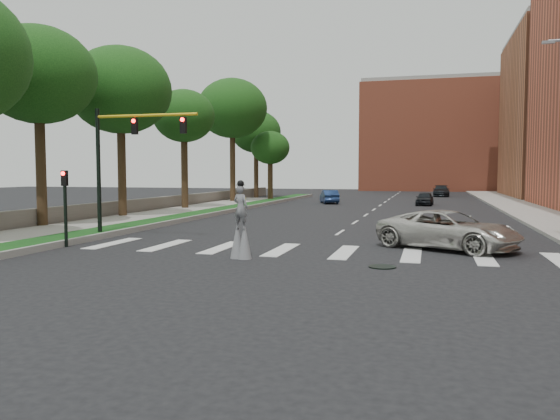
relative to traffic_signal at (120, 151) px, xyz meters
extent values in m
plane|color=black|center=(9.78, -3.00, -4.15)|extent=(160.00, 160.00, 0.00)
cube|color=#113D14|center=(-1.72, 17.00, -4.03)|extent=(2.00, 60.00, 0.25)
cube|color=gray|center=(-0.67, 17.00, -4.01)|extent=(0.20, 60.00, 0.28)
cube|color=gray|center=(-4.72, 7.00, -4.06)|extent=(4.00, 60.00, 0.18)
cube|color=gray|center=(22.28, 22.00, -4.06)|extent=(5.00, 90.00, 0.18)
cube|color=#605A52|center=(-7.22, 19.00, -3.60)|extent=(0.50, 56.00, 1.10)
cylinder|color=black|center=(12.78, -5.00, -4.13)|extent=(0.90, 0.90, 0.04)
cube|color=#C95D3F|center=(15.78, 75.00, 4.85)|extent=(26.00, 14.00, 18.00)
cube|color=slate|center=(19.08, 3.00, 4.60)|extent=(0.50, 0.18, 0.12)
cylinder|color=black|center=(-1.22, 0.00, -1.05)|extent=(0.20, 0.20, 6.20)
cylinder|color=gold|center=(1.38, 0.00, 1.65)|extent=(5.20, 0.14, 0.14)
cube|color=black|center=(0.78, 0.00, 1.15)|extent=(0.28, 0.18, 0.75)
cylinder|color=#FF0C0C|center=(0.78, -0.10, 1.40)|extent=(0.18, 0.06, 0.18)
cube|color=black|center=(3.28, 0.00, 1.15)|extent=(0.28, 0.18, 0.75)
cylinder|color=#FF0C0C|center=(3.28, -0.10, 1.40)|extent=(0.18, 0.06, 0.18)
cylinder|color=black|center=(-0.52, -3.50, -2.65)|extent=(0.14, 0.14, 3.00)
cube|color=black|center=(-0.52, -3.50, -1.25)|extent=(0.25, 0.16, 0.65)
cylinder|color=#FF0C0C|center=(-0.52, -3.60, -1.05)|extent=(0.16, 0.05, 0.16)
cylinder|color=#302113|center=(7.80, -4.54, -3.62)|extent=(0.07, 0.07, 1.07)
cylinder|color=#302113|center=(7.49, -4.46, -3.62)|extent=(0.07, 0.07, 1.07)
cone|color=slate|center=(7.80, -4.54, -3.48)|extent=(0.52, 0.52, 1.34)
cone|color=slate|center=(7.49, -4.46, -3.48)|extent=(0.52, 0.52, 1.34)
imported|color=slate|center=(7.64, -4.50, -2.28)|extent=(0.67, 0.52, 1.61)
sphere|color=black|center=(7.64, -4.50, -1.41)|extent=(0.26, 0.26, 0.26)
cylinder|color=black|center=(7.64, -4.50, -1.46)|extent=(0.34, 0.34, 0.02)
cube|color=yellow|center=(7.68, -4.36, -1.83)|extent=(0.22, 0.05, 0.10)
imported|color=beige|center=(15.03, 0.00, -3.35)|extent=(6.31, 5.03, 1.59)
imported|color=black|center=(13.84, 30.25, -3.51)|extent=(1.74, 3.84, 1.28)
imported|color=navy|center=(4.53, 31.04, -3.48)|extent=(2.68, 4.34, 1.35)
imported|color=black|center=(15.73, 50.23, -3.43)|extent=(2.09, 5.00, 1.44)
cylinder|color=#302113|center=(-6.76, 2.79, -0.68)|extent=(0.56, 0.56, 6.94)
ellipsoid|color=#113710|center=(-6.76, 2.79, 4.38)|extent=(6.34, 6.34, 5.39)
cylinder|color=#302113|center=(-6.07, 10.01, -0.67)|extent=(0.56, 0.56, 6.97)
ellipsoid|color=#113710|center=(-6.07, 10.01, 4.54)|extent=(6.92, 6.92, 5.88)
cylinder|color=#302113|center=(-5.50, 18.69, -0.89)|extent=(0.56, 0.56, 6.52)
ellipsoid|color=#113710|center=(-5.50, 18.69, 3.65)|extent=(5.13, 5.13, 4.36)
cylinder|color=#302113|center=(-5.38, 29.91, -0.21)|extent=(0.56, 0.56, 7.88)
ellipsoid|color=#113710|center=(-5.38, 29.91, 5.52)|extent=(7.16, 7.16, 6.09)
cylinder|color=#302113|center=(-6.41, 41.04, -0.87)|extent=(0.56, 0.56, 6.57)
ellipsoid|color=#113710|center=(-6.41, 41.04, 3.94)|extent=(6.08, 6.08, 5.17)
cylinder|color=#302113|center=(-2.44, 33.68, -1.78)|extent=(0.56, 0.56, 4.74)
ellipsoid|color=#113710|center=(-2.44, 33.68, 1.64)|extent=(4.21, 4.21, 3.58)
camera|label=1|loc=(14.24, -23.16, -0.99)|focal=35.00mm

